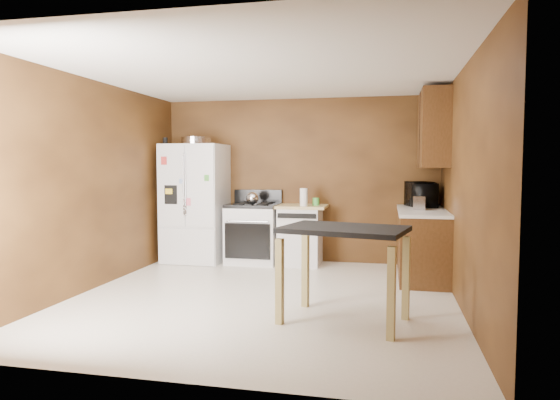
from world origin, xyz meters
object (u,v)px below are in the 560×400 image
(gas_range, at_px, (253,233))
(paper_towel, at_px, (304,197))
(pen_cup, at_px, (165,141))
(microwave, at_px, (421,195))
(island, at_px, (344,242))
(roasting_pan, at_px, (196,141))
(dishwasher, at_px, (300,234))
(green_canister, at_px, (316,202))
(refrigerator, at_px, (195,203))
(toaster, at_px, (420,203))
(kettle, at_px, (252,198))

(gas_range, bearing_deg, paper_towel, -9.55)
(pen_cup, distance_m, microwave, 3.89)
(gas_range, bearing_deg, island, -58.39)
(paper_towel, xyz_separation_m, gas_range, (-0.80, 0.13, -0.56))
(roasting_pan, height_order, paper_towel, roasting_pan)
(dishwasher, bearing_deg, green_canister, 3.54)
(roasting_pan, relative_size, refrigerator, 0.25)
(gas_range, xyz_separation_m, dishwasher, (0.72, 0.02, -0.01))
(green_canister, relative_size, island, 0.09)
(paper_towel, relative_size, microwave, 0.45)
(roasting_pan, height_order, microwave, roasting_pan)
(toaster, bearing_deg, roasting_pan, -179.13)
(pen_cup, bearing_deg, roasting_pan, 3.88)
(green_canister, bearing_deg, refrigerator, -176.95)
(kettle, xyz_separation_m, toaster, (2.39, -0.37, -0.00))
(green_canister, bearing_deg, kettle, -171.03)
(roasting_pan, distance_m, toaster, 3.41)
(green_canister, height_order, refrigerator, refrigerator)
(refrigerator, distance_m, gas_range, 1.01)
(green_canister, xyz_separation_m, toaster, (1.45, -0.51, 0.04))
(gas_range, bearing_deg, roasting_pan, -174.47)
(toaster, relative_size, island, 0.20)
(toaster, height_order, microwave, microwave)
(pen_cup, xyz_separation_m, paper_towel, (2.16, -0.02, -0.83))
(paper_towel, xyz_separation_m, refrigerator, (-1.71, 0.07, -0.12))
(dishwasher, height_order, island, island)
(microwave, bearing_deg, paper_towel, 79.51)
(roasting_pan, distance_m, gas_range, 1.65)
(kettle, distance_m, dishwasher, 0.90)
(microwave, bearing_deg, island, 146.86)
(roasting_pan, distance_m, microwave, 3.41)
(microwave, bearing_deg, pen_cup, 76.71)
(toaster, bearing_deg, gas_range, 176.47)
(toaster, distance_m, microwave, 0.48)
(toaster, relative_size, refrigerator, 0.14)
(dishwasher, bearing_deg, refrigerator, -177.02)
(pen_cup, relative_size, kettle, 0.58)
(pen_cup, bearing_deg, refrigerator, 7.21)
(kettle, height_order, paper_towel, paper_towel)
(paper_towel, distance_m, dishwasher, 0.59)
(green_canister, bearing_deg, microwave, -1.62)
(pen_cup, xyz_separation_m, toaster, (3.77, -0.36, -0.86))
(paper_towel, height_order, green_canister, paper_towel)
(kettle, relative_size, gas_range, 0.17)
(paper_towel, relative_size, green_canister, 2.30)
(gas_range, relative_size, island, 0.87)
(green_canister, distance_m, dishwasher, 0.54)
(pen_cup, distance_m, refrigerator, 1.06)
(paper_towel, height_order, island, paper_towel)
(kettle, bearing_deg, island, -57.54)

